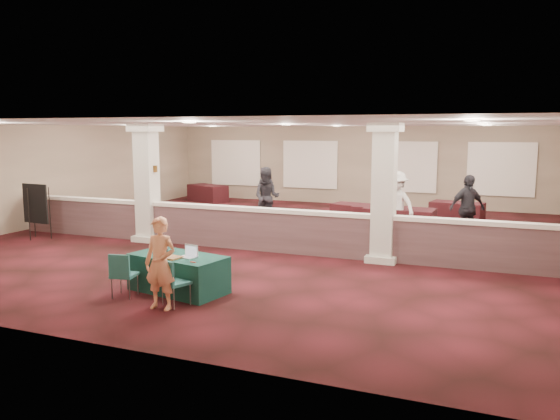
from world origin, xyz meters
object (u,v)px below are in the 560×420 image
at_px(attendee_b, 396,205).
at_px(attendee_c, 467,209).
at_px(far_table_back_right, 457,212).
at_px(attendee_d, 266,189).
at_px(woman, 160,263).
at_px(far_table_back_left, 208,193).
at_px(far_table_front_right, 399,222).
at_px(far_table_front_left, 104,212).
at_px(near_table, 178,273).
at_px(far_table_front_center, 379,217).
at_px(conf_chair_main, 172,279).
at_px(conf_chair_side, 122,272).
at_px(easel_board, 35,204).
at_px(far_table_back_center, 358,214).
at_px(attendee_a, 267,197).

bearing_deg(attendee_b, attendee_c, 27.20).
height_order(far_table_back_right, attendee_d, attendee_d).
relative_size(woman, attendee_b, 0.84).
bearing_deg(attendee_c, woman, -159.23).
distance_m(far_table_back_left, attendee_d, 3.72).
distance_m(woman, attendee_d, 11.69).
bearing_deg(attendee_d, far_table_front_right, 162.03).
bearing_deg(attendee_d, far_table_front_left, 63.14).
height_order(woman, far_table_front_right, woman).
xyz_separation_m(near_table, far_table_front_center, (2.11, 8.34, -0.02)).
distance_m(conf_chair_main, conf_chair_side, 1.11).
bearing_deg(woman, conf_chair_side, 163.95).
xyz_separation_m(conf_chair_main, attendee_c, (4.40, 7.73, 0.43)).
relative_size(far_table_front_center, attendee_d, 0.98).
height_order(conf_chair_side, easel_board, easel_board).
xyz_separation_m(easel_board, far_table_front_right, (9.36, 4.32, -0.59)).
distance_m(far_table_front_center, attendee_b, 1.80).
bearing_deg(attendee_d, far_table_back_center, 167.57).
bearing_deg(woman, far_table_front_right, 70.37).
distance_m(woman, far_table_back_center, 9.60).
distance_m(woman, far_table_back_right, 11.90).
bearing_deg(attendee_c, attendee_a, 134.59).
relative_size(woman, far_table_back_right, 0.96).
height_order(far_table_back_right, attendee_c, attendee_c).
relative_size(easel_board, attendee_b, 0.82).
distance_m(far_table_front_left, far_table_front_center, 8.92).
bearing_deg(attendee_b, attendee_a, -165.30).
height_order(easel_board, far_table_back_left, easel_board).
relative_size(conf_chair_side, woman, 0.52).
bearing_deg(conf_chair_side, easel_board, 136.94).
bearing_deg(woman, attendee_c, 58.72).
bearing_deg(far_table_front_center, far_table_back_right, 40.12).
xyz_separation_m(far_table_back_left, attendee_c, (10.81, -4.91, 0.57)).
distance_m(conf_chair_main, far_table_front_left, 9.35).
xyz_separation_m(easel_board, far_table_front_center, (8.54, 5.50, -0.66)).
xyz_separation_m(attendee_a, attendee_b, (4.30, -0.73, 0.06)).
distance_m(far_table_back_right, attendee_c, 3.36).
bearing_deg(near_table, conf_chair_main, -52.98).
xyz_separation_m(far_table_back_right, attendee_b, (-1.44, -3.36, 0.61)).
height_order(far_table_front_center, far_table_back_center, far_table_back_center).
bearing_deg(easel_board, conf_chair_main, -23.76).
distance_m(conf_chair_side, attendee_a, 8.33).
bearing_deg(attendee_b, woman, -83.99).
height_order(far_table_front_center, far_table_back_left, far_table_back_left).
xyz_separation_m(attendee_c, attendee_d, (-7.44, 3.41, -0.09)).
relative_size(far_table_back_left, far_table_back_center, 1.07).
height_order(woman, far_table_front_left, woman).
bearing_deg(conf_chair_side, far_table_back_center, 66.24).
relative_size(far_table_front_left, attendee_c, 0.98).
bearing_deg(attendee_b, near_table, -88.45).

